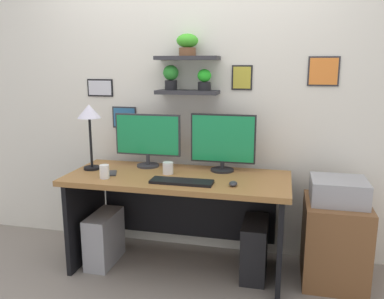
# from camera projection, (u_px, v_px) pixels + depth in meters

# --- Properties ---
(ground_plane) EXTENTS (8.00, 8.00, 0.00)m
(ground_plane) POSITION_uv_depth(u_px,v_px,m) (178.00, 268.00, 3.08)
(ground_plane) COLOR gray
(back_wall_assembly) EXTENTS (4.40, 0.24, 2.70)m
(back_wall_assembly) POSITION_uv_depth(u_px,v_px,m) (191.00, 90.00, 3.21)
(back_wall_assembly) COLOR silver
(back_wall_assembly) RESTS_ON ground
(desk) EXTENTS (1.65, 0.68, 0.75)m
(desk) POSITION_uv_depth(u_px,v_px,m) (180.00, 200.00, 3.02)
(desk) COLOR #9E6B38
(desk) RESTS_ON ground
(monitor_left) EXTENTS (0.54, 0.18, 0.43)m
(monitor_left) POSITION_uv_depth(u_px,v_px,m) (148.00, 138.00, 3.15)
(monitor_left) COLOR #2D2D33
(monitor_left) RESTS_ON desk
(monitor_right) EXTENTS (0.50, 0.18, 0.44)m
(monitor_right) POSITION_uv_depth(u_px,v_px,m) (223.00, 142.00, 3.02)
(monitor_right) COLOR black
(monitor_right) RESTS_ON desk
(keyboard) EXTENTS (0.44, 0.14, 0.02)m
(keyboard) POSITION_uv_depth(u_px,v_px,m) (182.00, 182.00, 2.74)
(keyboard) COLOR black
(keyboard) RESTS_ON desk
(computer_mouse) EXTENTS (0.06, 0.09, 0.03)m
(computer_mouse) POSITION_uv_depth(u_px,v_px,m) (233.00, 184.00, 2.68)
(computer_mouse) COLOR #2D2D33
(computer_mouse) RESTS_ON desk
(desk_lamp) EXTENTS (0.18, 0.18, 0.51)m
(desk_lamp) POSITION_uv_depth(u_px,v_px,m) (89.00, 118.00, 3.02)
(desk_lamp) COLOR black
(desk_lamp) RESTS_ON desk
(cell_phone) EXTENTS (0.12, 0.16, 0.01)m
(cell_phone) POSITION_uv_depth(u_px,v_px,m) (112.00, 173.00, 2.97)
(cell_phone) COLOR #2D2D33
(cell_phone) RESTS_ON desk
(coffee_mug) EXTENTS (0.08, 0.08, 0.09)m
(coffee_mug) POSITION_uv_depth(u_px,v_px,m) (168.00, 168.00, 2.97)
(coffee_mug) COLOR white
(coffee_mug) RESTS_ON desk
(pen_cup) EXTENTS (0.07, 0.07, 0.10)m
(pen_cup) POSITION_uv_depth(u_px,v_px,m) (104.00, 172.00, 2.85)
(pen_cup) COLOR white
(pen_cup) RESTS_ON desk
(drawer_cabinet) EXTENTS (0.44, 0.50, 0.60)m
(drawer_cabinet) POSITION_uv_depth(u_px,v_px,m) (334.00, 242.00, 2.85)
(drawer_cabinet) COLOR brown
(drawer_cabinet) RESTS_ON ground
(printer) EXTENTS (0.38, 0.34, 0.17)m
(printer) POSITION_uv_depth(u_px,v_px,m) (339.00, 191.00, 2.77)
(printer) COLOR #9E9EA3
(printer) RESTS_ON drawer_cabinet
(computer_tower_left) EXTENTS (0.18, 0.40, 0.41)m
(computer_tower_left) POSITION_uv_depth(u_px,v_px,m) (104.00, 238.00, 3.13)
(computer_tower_left) COLOR #99999E
(computer_tower_left) RESTS_ON ground
(computer_tower_right) EXTENTS (0.18, 0.40, 0.43)m
(computer_tower_right) POSITION_uv_depth(u_px,v_px,m) (255.00, 248.00, 2.94)
(computer_tower_right) COLOR black
(computer_tower_right) RESTS_ON ground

